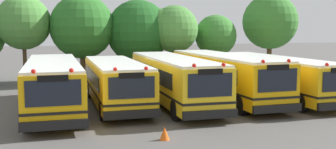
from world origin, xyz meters
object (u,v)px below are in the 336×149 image
school_bus_0 (53,83)px  tree_2 (83,26)px  tree_3 (140,32)px  tree_6 (270,20)px  tree_1 (21,23)px  school_bus_4 (274,75)px  school_bus_1 (116,81)px  tree_4 (172,28)px  school_bus_3 (224,75)px  tree_5 (216,36)px  school_bus_2 (173,78)px  traffic_cone (165,133)px

school_bus_0 → tree_2: tree_2 is taller
tree_3 → tree_6: (11.33, -0.48, 0.97)m
tree_1 → school_bus_4: bearing=-36.4°
school_bus_1 → school_bus_0: bearing=4.2°
tree_4 → school_bus_3: bearing=-87.5°
school_bus_3 → tree_5: 10.27m
school_bus_1 → tree_5: (10.02, 9.62, 2.21)m
tree_1 → tree_5: (15.18, -1.34, -1.04)m
school_bus_1 → school_bus_3: (6.39, 0.25, 0.12)m
school_bus_2 → traffic_cone: bearing=71.3°
school_bus_4 → tree_5: (0.40, 9.56, 2.19)m
traffic_cone → school_bus_4: bearing=38.4°
school_bus_2 → school_bus_1: bearing=-0.1°
tree_2 → tree_4: 6.82m
tree_1 → tree_5: bearing=-5.0°
school_bus_2 → tree_2: size_ratio=1.70×
school_bus_0 → school_bus_2: 6.39m
school_bus_3 → tree_5: (3.63, 9.37, 2.09)m
tree_2 → tree_6: 15.77m
school_bus_3 → traffic_cone: bearing=51.2°
tree_3 → traffic_cone: tree_3 is taller
school_bus_1 → tree_1: tree_1 is taller
school_bus_3 → tree_4: 9.26m
tree_5 → school_bus_4: bearing=-92.4°
tree_1 → tree_3: 8.96m
school_bus_3 → tree_1: bearing=-43.5°
school_bus_3 → tree_3: tree_3 is taller
school_bus_0 → school_bus_1: size_ratio=1.19×
school_bus_1 → tree_1: bearing=-63.6°
school_bus_1 → traffic_cone: 7.20m
school_bus_4 → tree_6: tree_6 is taller
school_bus_3 → school_bus_4: (3.24, -0.19, -0.10)m
school_bus_3 → traffic_cone: school_bus_3 is taller
school_bus_4 → traffic_cone: size_ratio=23.59×
school_bus_0 → school_bus_1: bearing=-176.1°
tree_1 → school_bus_2: bearing=-52.9°
tree_2 → tree_3: size_ratio=1.05×
tree_4 → tree_6: tree_6 is taller
tree_4 → tree_5: (4.02, 0.52, -0.60)m
tree_2 → traffic_cone: (1.28, -17.66, -4.06)m
school_bus_1 → tree_4: bearing=-122.1°
tree_5 → school_bus_1: bearing=-136.2°
school_bus_0 → tree_6: 21.11m
school_bus_4 → tree_2: tree_2 is taller
tree_1 → tree_5: tree_1 is taller
tree_1 → school_bus_1: bearing=-64.8°
school_bus_3 → tree_4: tree_4 is taller
school_bus_1 → school_bus_2: bearing=179.8°
school_bus_2 → tree_6: size_ratio=1.62×
school_bus_0 → tree_1: (-1.95, 11.12, 3.18)m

